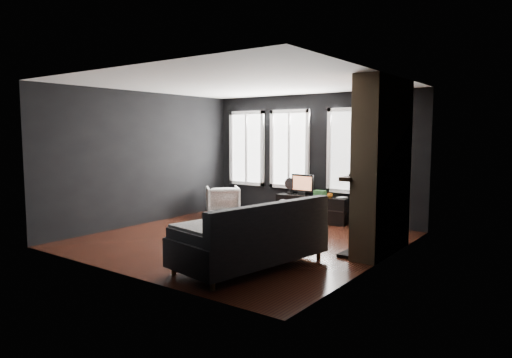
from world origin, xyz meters
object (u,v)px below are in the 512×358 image
Objects in this scene: armchair at (223,199)px; mug at (330,195)px; monitor at (303,183)px; media_console at (314,208)px; mantel_vase at (378,165)px; book at (339,193)px; sofa at (251,233)px.

mug is at bearing 148.07° from armchair.
mug is at bearing -2.26° from monitor.
mantel_vase is at bearing -35.36° from media_console.
book reaches higher than mug.
monitor is 2.58× the size of mantel_vase.
sofa is 1.41× the size of media_console.
mantel_vase reaches higher than media_console.
sofa is at bearing -77.94° from media_console.
sofa is 3.56m from media_console.
monitor is at bearing 150.49° from mantel_vase.
mug reaches higher than media_console.
armchair is 1.33× the size of monitor.
monitor reaches higher than book.
sofa is at bearing -112.90° from mantel_vase.
armchair is at bearing -166.18° from mug.
armchair is 3.43× the size of mantel_vase.
mantel_vase is at bearing -26.07° from monitor.
book is at bearing 38.64° from mug.
sofa reaches higher than book.
mantel_vase is at bearing -38.20° from mug.
mantel_vase is (1.45, -1.14, 0.73)m from mug.
mug is (0.69, -0.07, -0.19)m from monitor.
sofa is at bearing -81.68° from mug.
media_console is at bearing 0.16° from monitor.
book is (0.15, 0.12, 0.05)m from mug.
monitor is 0.72m from mug.
armchair reaches higher than mug.
media_console is 14.47× the size of mug.
monitor reaches higher than mug.
mug is 0.54× the size of book.
media_console is at bearing 152.13° from armchair.
book is at bearing 4.40° from media_console.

